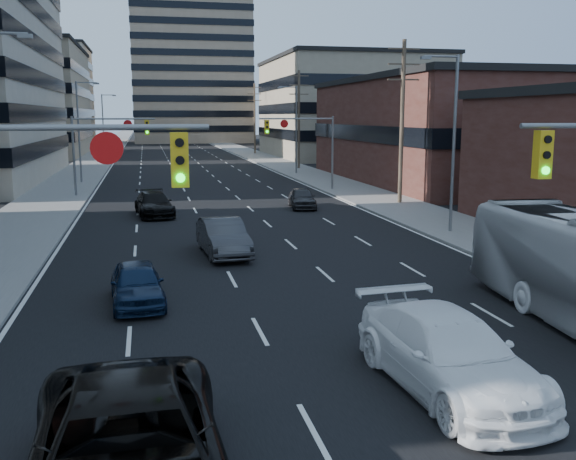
# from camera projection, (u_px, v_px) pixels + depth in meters

# --- Properties ---
(road_surface) EXTENTS (18.00, 300.00, 0.02)m
(road_surface) POSITION_uv_depth(u_px,v_px,m) (169.00, 145.00, 131.94)
(road_surface) COLOR black
(road_surface) RESTS_ON ground
(sidewalk_left) EXTENTS (5.00, 300.00, 0.15)m
(sidewalk_left) POSITION_uv_depth(u_px,v_px,m) (111.00, 146.00, 129.49)
(sidewalk_left) COLOR slate
(sidewalk_left) RESTS_ON ground
(sidewalk_right) EXTENTS (5.00, 300.00, 0.15)m
(sidewalk_right) POSITION_uv_depth(u_px,v_px,m) (225.00, 145.00, 134.37)
(sidewalk_right) COLOR slate
(sidewalk_right) RESTS_ON ground
(office_left_far) EXTENTS (20.00, 30.00, 16.00)m
(office_left_far) POSITION_uv_depth(u_px,v_px,m) (13.00, 102.00, 96.60)
(office_left_far) COLOR gray
(office_left_far) RESTS_ON ground
(storefront_right_mid) EXTENTS (20.00, 30.00, 9.00)m
(storefront_right_mid) POSITION_uv_depth(u_px,v_px,m) (463.00, 132.00, 59.35)
(storefront_right_mid) COLOR #472119
(storefront_right_mid) RESTS_ON ground
(office_right_far) EXTENTS (22.00, 28.00, 14.00)m
(office_right_far) POSITION_uv_depth(u_px,v_px,m) (348.00, 109.00, 95.65)
(office_right_far) COLOR gray
(office_right_far) RESTS_ON ground
(apartment_tower) EXTENTS (26.00, 26.00, 58.00)m
(apartment_tower) POSITION_uv_depth(u_px,v_px,m) (188.00, 14.00, 147.35)
(apartment_tower) COLOR gray
(apartment_tower) RESTS_ON ground
(bg_block_left) EXTENTS (24.00, 24.00, 20.00)m
(bg_block_left) POSITION_uv_depth(u_px,v_px,m) (30.00, 96.00, 133.85)
(bg_block_left) COLOR #ADA089
(bg_block_left) RESTS_ON ground
(bg_block_right) EXTENTS (22.00, 22.00, 12.00)m
(bg_block_right) POSITION_uv_depth(u_px,v_px,m) (319.00, 116.00, 137.68)
(bg_block_right) COLOR gray
(bg_block_right) RESTS_ON ground
(signal_near_left) EXTENTS (6.59, 0.33, 6.00)m
(signal_near_left) POSITION_uv_depth(u_px,v_px,m) (4.00, 205.00, 12.32)
(signal_near_left) COLOR slate
(signal_near_left) RESTS_ON ground
(signal_far_left) EXTENTS (6.09, 0.33, 6.00)m
(signal_far_left) POSITION_uv_depth(u_px,v_px,m) (105.00, 139.00, 47.85)
(signal_far_left) COLOR slate
(signal_far_left) RESTS_ON ground
(signal_far_right) EXTENTS (6.09, 0.33, 6.00)m
(signal_far_right) POSITION_uv_depth(u_px,v_px,m) (305.00, 138.00, 51.11)
(signal_far_right) COLOR slate
(signal_far_right) RESTS_ON ground
(utility_pole_block) EXTENTS (2.20, 0.28, 11.00)m
(utility_pole_block) POSITION_uv_depth(u_px,v_px,m) (402.00, 119.00, 43.16)
(utility_pole_block) COLOR #4C3D2D
(utility_pole_block) RESTS_ON ground
(utility_pole_midblock) EXTENTS (2.20, 0.28, 11.00)m
(utility_pole_midblock) POSITION_uv_depth(u_px,v_px,m) (299.00, 118.00, 72.00)
(utility_pole_midblock) COLOR #4C3D2D
(utility_pole_midblock) RESTS_ON ground
(utility_pole_distant) EXTENTS (2.20, 0.28, 11.00)m
(utility_pole_distant) POSITION_uv_depth(u_px,v_px,m) (255.00, 117.00, 100.84)
(utility_pole_distant) COLOR #4C3D2D
(utility_pole_distant) RESTS_ON ground
(streetlight_left_mid) EXTENTS (2.03, 0.22, 9.00)m
(streetlight_left_mid) POSITION_uv_depth(u_px,v_px,m) (80.00, 127.00, 56.77)
(streetlight_left_mid) COLOR slate
(streetlight_left_mid) RESTS_ON ground
(streetlight_left_far) EXTENTS (2.03, 0.22, 9.00)m
(streetlight_left_far) POSITION_uv_depth(u_px,v_px,m) (104.00, 123.00, 90.41)
(streetlight_left_far) COLOR slate
(streetlight_left_far) RESTS_ON ground
(streetlight_right_near) EXTENTS (2.03, 0.22, 9.00)m
(streetlight_right_near) POSITION_uv_depth(u_px,v_px,m) (451.00, 135.00, 32.32)
(streetlight_right_near) COLOR slate
(streetlight_right_near) RESTS_ON ground
(streetlight_right_far) EXTENTS (2.03, 0.22, 9.00)m
(streetlight_right_far) POSITION_uv_depth(u_px,v_px,m) (295.00, 125.00, 65.96)
(streetlight_right_far) COLOR slate
(streetlight_right_far) RESTS_ON ground
(black_pickup) EXTENTS (3.25, 6.74, 1.85)m
(black_pickup) POSITION_uv_depth(u_px,v_px,m) (128.00, 457.00, 9.71)
(black_pickup) COLOR black
(black_pickup) RESTS_ON ground
(white_van) EXTENTS (2.84, 6.07, 1.71)m
(white_van) POSITION_uv_depth(u_px,v_px,m) (448.00, 353.00, 14.14)
(white_van) COLOR white
(white_van) RESTS_ON ground
(sedan_blue) EXTENTS (1.89, 4.14, 1.38)m
(sedan_blue) POSITION_uv_depth(u_px,v_px,m) (137.00, 284.00, 20.65)
(sedan_blue) COLOR #0E1E39
(sedan_blue) RESTS_ON ground
(sedan_grey_center) EXTENTS (2.04, 4.96, 1.60)m
(sedan_grey_center) POSITION_uv_depth(u_px,v_px,m) (223.00, 237.00, 27.97)
(sedan_grey_center) COLOR #39393C
(sedan_grey_center) RESTS_ON ground
(sedan_black_far) EXTENTS (2.58, 5.19, 1.45)m
(sedan_black_far) POSITION_uv_depth(u_px,v_px,m) (154.00, 204.00, 38.94)
(sedan_black_far) COLOR black
(sedan_black_far) RESTS_ON ground
(sedan_grey_right) EXTENTS (2.03, 4.12, 1.35)m
(sedan_grey_right) POSITION_uv_depth(u_px,v_px,m) (302.00, 198.00, 42.27)
(sedan_grey_right) COLOR #2C2C2E
(sedan_grey_right) RESTS_ON ground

